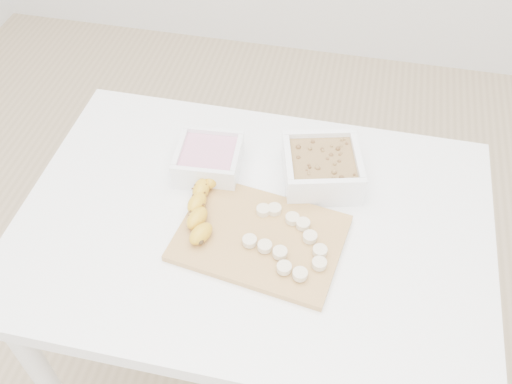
% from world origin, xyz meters
% --- Properties ---
extents(ground, '(3.50, 3.50, 0.00)m').
position_xyz_m(ground, '(0.00, 0.00, 0.00)').
color(ground, '#C6AD89').
rests_on(ground, ground).
extents(table, '(1.00, 0.70, 0.75)m').
position_xyz_m(table, '(0.00, 0.00, 0.65)').
color(table, white).
rests_on(table, ground).
extents(bowl_yogurt, '(0.15, 0.15, 0.07)m').
position_xyz_m(bowl_yogurt, '(-0.13, 0.13, 0.78)').
color(bowl_yogurt, white).
rests_on(bowl_yogurt, table).
extents(bowl_granola, '(0.20, 0.20, 0.08)m').
position_xyz_m(bowl_granola, '(0.12, 0.15, 0.79)').
color(bowl_granola, white).
rests_on(bowl_granola, table).
extents(cutting_board, '(0.36, 0.28, 0.01)m').
position_xyz_m(cutting_board, '(0.03, -0.05, 0.76)').
color(cutting_board, '#AF7E46').
rests_on(cutting_board, table).
extents(banana, '(0.07, 0.21, 0.03)m').
position_xyz_m(banana, '(-0.11, -0.01, 0.78)').
color(banana, gold).
rests_on(banana, cutting_board).
extents(banana_slices, '(0.17, 0.18, 0.02)m').
position_xyz_m(banana_slices, '(0.08, -0.05, 0.77)').
color(banana_slices, beige).
rests_on(banana_slices, cutting_board).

